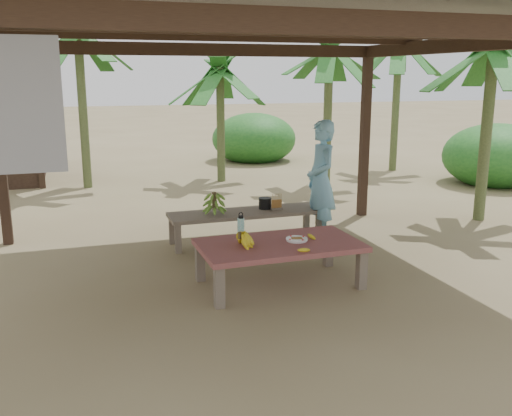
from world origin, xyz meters
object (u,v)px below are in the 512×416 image
object	(u,v)px
plate	(297,239)
cooking_pot	(265,204)
ripe_banana_bunch	(240,239)
water_flask	(241,227)
bench	(246,215)
woman	(321,181)
work_table	(279,248)

from	to	relation	value
plate	cooking_pot	size ratio (longest dim) A/B	1.38
cooking_pot	ripe_banana_bunch	bearing A→B (deg)	-116.49
water_flask	ripe_banana_bunch	bearing A→B (deg)	-108.47
bench	woman	bearing A→B (deg)	-11.05
ripe_banana_bunch	water_flask	bearing A→B (deg)	71.53
plate	cooking_pot	distance (m)	1.84
water_flask	woman	bearing A→B (deg)	38.60
plate	water_flask	size ratio (longest dim) A/B	0.82
woman	bench	bearing A→B (deg)	-96.37
plate	work_table	bearing A→B (deg)	-179.97
work_table	ripe_banana_bunch	xyz separation A→B (m)	(-0.47, -0.02, 0.16)
bench	water_flask	world-z (taller)	water_flask
bench	water_flask	xyz separation A→B (m)	(-0.50, -1.44, 0.23)
work_table	woman	world-z (taller)	woman
cooking_pot	woman	xyz separation A→B (m)	(0.75, -0.26, 0.34)
bench	work_table	bearing A→B (deg)	-95.12
bench	ripe_banana_bunch	size ratio (longest dim) A/B	7.39
plate	water_flask	world-z (taller)	water_flask
ripe_banana_bunch	cooking_pot	xyz separation A→B (m)	(0.92, 1.84, -0.06)
woman	work_table	bearing A→B (deg)	-33.21
bench	water_flask	bearing A→B (deg)	-109.62
ripe_banana_bunch	cooking_pot	distance (m)	2.06
water_flask	plate	bearing A→B (deg)	-29.61
ripe_banana_bunch	woman	size ratio (longest dim) A/B	0.17
work_table	bench	world-z (taller)	work_table
bench	cooking_pot	distance (m)	0.34
work_table	water_flask	size ratio (longest dim) A/B	5.97
ripe_banana_bunch	water_flask	size ratio (longest dim) A/B	0.98
water_flask	work_table	bearing A→B (deg)	-42.01
bench	water_flask	distance (m)	1.54
bench	cooking_pot	bearing A→B (deg)	11.19
work_table	ripe_banana_bunch	distance (m)	0.50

